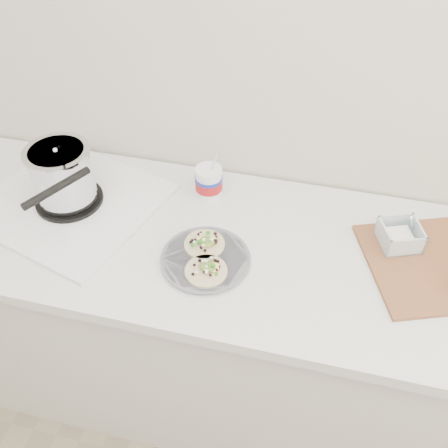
# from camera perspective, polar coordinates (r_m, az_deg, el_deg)

# --- Properties ---
(counter) EXTENTS (2.44, 0.66, 0.90)m
(counter) POSITION_cam_1_polar(r_m,az_deg,el_deg) (1.82, 5.81, -12.53)
(counter) COLOR silver
(counter) RESTS_ON ground
(stove) EXTENTS (0.63, 0.60, 0.25)m
(stove) POSITION_cam_1_polar(r_m,az_deg,el_deg) (1.61, -17.69, 4.33)
(stove) COLOR silver
(stove) RESTS_ON counter
(taco_plate) EXTENTS (0.26, 0.26, 0.04)m
(taco_plate) POSITION_cam_1_polar(r_m,az_deg,el_deg) (1.41, -2.16, -3.80)
(taco_plate) COLOR slate
(taco_plate) RESTS_ON counter
(tub) EXTENTS (0.09, 0.09, 0.20)m
(tub) POSITION_cam_1_polar(r_m,az_deg,el_deg) (1.59, -1.67, 5.15)
(tub) COLOR white
(tub) RESTS_ON counter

